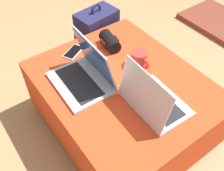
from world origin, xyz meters
The scene contains 8 objects.
ground_plane centered at (0.00, 0.00, 0.00)m, with size 14.00×14.00×0.00m, color tan.
ottoman centered at (0.00, 0.00, 0.20)m, with size 0.97×0.80×0.40m.
laptop_near centered at (-0.12, -0.16, 0.46)m, with size 0.35×0.27×0.26m.
laptop_far centered at (0.22, 0.00, 0.45)m, with size 0.33×0.25×0.24m.
cell_phone centered at (-0.37, -0.09, 0.41)m, with size 0.12×0.15×0.01m.
backpack centered at (-0.62, 0.23, 0.22)m, with size 0.26×0.31×0.51m.
wrist_brace centered at (-0.29, 0.12, 0.44)m, with size 0.17×0.11×0.08m.
coffee_mug centered at (-0.05, 0.16, 0.45)m, with size 0.13×0.09×0.09m.
Camera 1 is at (0.77, -0.64, 1.42)m, focal length 42.00 mm.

